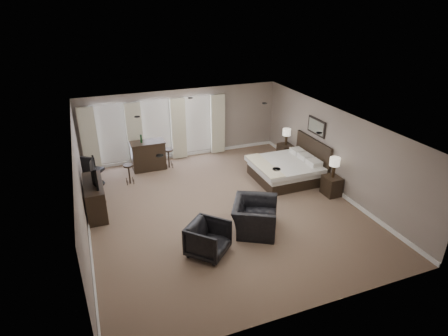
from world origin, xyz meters
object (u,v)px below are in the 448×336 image
object	(u,v)px
nightstand_near	(332,186)
lamp_far	(286,137)
tv	(92,181)
dresser	(95,198)
bed	(284,162)
bar_stool_right	(169,158)
armchair_far	(208,238)
bar_counter	(148,155)
armchair_near	(255,212)
lamp_near	(334,167)
nightstand_far	(285,152)
bar_stool_left	(129,174)
desk_chair	(94,170)

from	to	relation	value
nightstand_near	lamp_far	world-z (taller)	lamp_far
tv	dresser	bearing A→B (deg)	0.00
bed	bar_stool_right	distance (m)	4.12
armchair_far	bar_counter	distance (m)	5.38
nightstand_near	tv	xyz separation A→B (m)	(-6.92, 1.54, 0.70)
armchair_near	armchair_far	bearing A→B (deg)	139.10
lamp_near	bar_stool_right	world-z (taller)	lamp_near
tv	armchair_near	bearing A→B (deg)	-122.47
dresser	armchair_far	world-z (taller)	dresser
nightstand_far	dresser	bearing A→B (deg)	-168.90
lamp_far	armchair_near	distance (m)	4.91
nightstand_near	armchair_far	size ratio (longest dim) A/B	0.67
bar_counter	bar_stool_right	size ratio (longest dim) A/B	1.68
nightstand_far	armchair_far	distance (m)	6.27
bed	bar_stool_left	bearing A→B (deg)	162.11
lamp_near	bar_stool_left	xyz separation A→B (m)	(-5.77, 3.02, -0.59)
lamp_far	dresser	world-z (taller)	lamp_far
bar_stool_left	bar_stool_right	world-z (taller)	bar_stool_right
dresser	desk_chair	size ratio (longest dim) A/B	1.47
nightstand_far	armchair_near	xyz separation A→B (m)	(-3.07, -3.81, 0.25)
nightstand_far	bar_counter	bearing A→B (deg)	168.07
nightstand_far	lamp_far	distance (m)	0.62
bar_counter	armchair_near	bearing A→B (deg)	-68.83
tv	bar_counter	bearing A→B (deg)	-39.34
bed	bar_stool_right	xyz separation A→B (m)	(-3.37, 2.35, -0.31)
nightstand_near	bed	bearing A→B (deg)	121.54
bar_counter	bar_stool_left	world-z (taller)	bar_counter
armchair_near	bar_stool_right	size ratio (longest dim) A/B	1.79
bed	bar_stool_left	world-z (taller)	bed
tv	armchair_far	size ratio (longest dim) A/B	1.18
bed	desk_chair	bearing A→B (deg)	162.50
armchair_far	bar_stool_right	size ratio (longest dim) A/B	1.28
bar_stool_right	bar_counter	bearing A→B (deg)	168.49
nightstand_far	bar_stool_right	world-z (taller)	bar_stool_right
dresser	armchair_far	xyz separation A→B (m)	(2.38, -2.96, -0.01)
bed	nightstand_far	distance (m)	1.74
bed	lamp_far	size ratio (longest dim) A/B	3.35
bed	nightstand_near	xyz separation A→B (m)	(0.89, -1.45, -0.36)
lamp_far	armchair_far	world-z (taller)	lamp_far
armchair_far	desk_chair	xyz separation A→B (m)	(-2.30, 4.74, 0.09)
tv	bar_counter	world-z (taller)	tv
armchair_near	bar_stool_right	xyz separation A→B (m)	(-1.18, 4.71, -0.20)
bed	desk_chair	xyz separation A→B (m)	(-5.94, 1.87, -0.12)
lamp_far	bar_stool_right	size ratio (longest dim) A/B	0.87
dresser	bar_stool_right	size ratio (longest dim) A/B	2.26
tv	bar_stool_left	size ratio (longest dim) A/B	1.57
armchair_far	bar_stool_right	bearing A→B (deg)	42.69
nightstand_far	bar_stool_left	world-z (taller)	bar_stool_left
bed	armchair_far	bearing A→B (deg)	-141.80
nightstand_near	dresser	size ratio (longest dim) A/B	0.38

